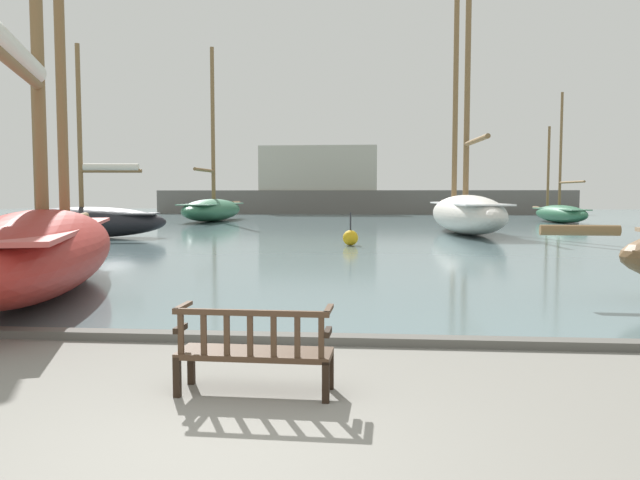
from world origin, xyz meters
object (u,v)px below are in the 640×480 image
at_px(park_bench, 254,350).
at_px(sailboat_mid_port, 41,240).
at_px(channel_buoy, 350,238).
at_px(sailboat_mid_starboard, 560,212).
at_px(sailboat_far_port, 466,210).
at_px(sailboat_centre_channel, 86,219).
at_px(sailboat_nearest_starboard, 213,208).

xyz_separation_m(park_bench, sailboat_mid_port, (-5.64, 6.02, 0.66)).
bearing_deg(channel_buoy, park_bench, -90.88).
height_order(sailboat_mid_starboard, sailboat_far_port, sailboat_far_port).
bearing_deg(park_bench, sailboat_far_port, 77.35).
distance_m(sailboat_mid_starboard, sailboat_far_port, 15.95).
bearing_deg(sailboat_mid_starboard, channel_buoy, -123.28).
distance_m(sailboat_centre_channel, sailboat_far_port, 18.67).
relative_size(sailboat_far_port, channel_buoy, 12.13).
height_order(park_bench, sailboat_nearest_starboard, sailboat_nearest_starboard).
distance_m(sailboat_centre_channel, channel_buoy, 12.92).
xyz_separation_m(park_bench, sailboat_nearest_starboard, (-11.03, 40.08, 0.59)).
xyz_separation_m(sailboat_mid_starboard, sailboat_far_port, (-8.55, -13.46, 0.48)).
bearing_deg(sailboat_nearest_starboard, channel_buoy, -62.72).
distance_m(sailboat_mid_port, sailboat_far_port, 23.32).
height_order(sailboat_nearest_starboard, sailboat_mid_port, sailboat_nearest_starboard).
bearing_deg(sailboat_mid_starboard, sailboat_far_port, -122.42).
distance_m(sailboat_nearest_starboard, sailboat_mid_starboard, 25.48).
bearing_deg(sailboat_centre_channel, channel_buoy, -15.45).
distance_m(sailboat_nearest_starboard, sailboat_far_port, 21.85).
distance_m(sailboat_nearest_starboard, sailboat_centre_channel, 18.53).
bearing_deg(park_bench, sailboat_mid_starboard, 70.02).
bearing_deg(park_bench, sailboat_centre_channel, 119.40).
bearing_deg(park_bench, channel_buoy, 89.12).
xyz_separation_m(sailboat_centre_channel, channel_buoy, (12.44, -3.44, -0.56)).
bearing_deg(sailboat_mid_starboard, sailboat_mid_port, -120.78).
bearing_deg(sailboat_far_port, park_bench, -102.65).
height_order(sailboat_nearest_starboard, sailboat_mid_starboard, sailboat_nearest_starboard).
relative_size(park_bench, sailboat_centre_channel, 0.18).
distance_m(sailboat_centre_channel, sailboat_mid_port, 16.88).
relative_size(sailboat_nearest_starboard, sailboat_far_port, 0.85).
height_order(sailboat_mid_port, sailboat_far_port, sailboat_far_port).
relative_size(sailboat_nearest_starboard, channel_buoy, 10.35).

